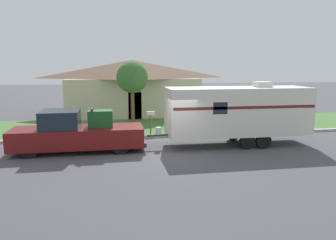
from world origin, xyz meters
name	(u,v)px	position (x,y,z in m)	size (l,w,h in m)	color
ground_plane	(171,154)	(0.00, 0.00, 0.00)	(120.00, 120.00, 0.00)	#47474C
curb_strip	(160,136)	(0.00, 3.75, 0.07)	(80.00, 0.30, 0.14)	#ADADA8
lawn_strip	(152,126)	(0.00, 7.40, 0.01)	(80.00, 7.00, 0.03)	#477538
house_across_street	(132,86)	(-0.93, 13.41, 2.34)	(11.27, 6.74, 4.53)	beige
pickup_truck	(77,133)	(-4.36, 1.32, 0.88)	(6.24, 2.00, 2.08)	black
travel_trailer	(238,111)	(3.70, 1.32, 1.77)	(8.31, 2.25, 3.26)	black
mailbox	(151,117)	(-0.39, 4.81, 1.04)	(0.48, 0.20, 1.36)	brown
tree_in_yard	(132,78)	(-1.32, 6.93, 3.29)	(2.04, 2.04, 4.34)	brown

